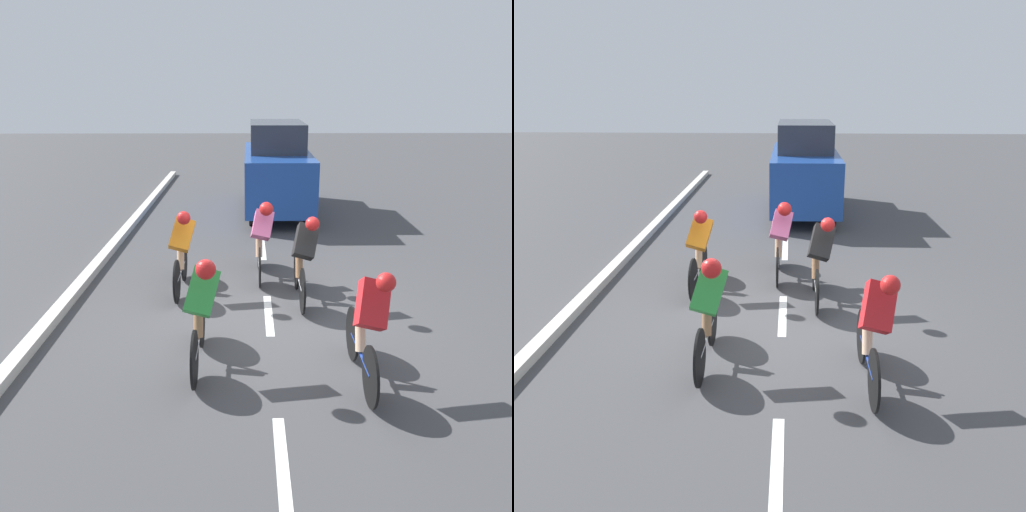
# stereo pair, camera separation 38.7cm
# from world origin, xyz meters

# --- Properties ---
(ground_plane) EXTENTS (60.00, 60.00, 0.00)m
(ground_plane) POSITION_xyz_m (0.00, 0.00, 0.00)
(ground_plane) COLOR #424244
(lane_stripe_near) EXTENTS (0.12, 1.40, 0.01)m
(lane_stripe_near) POSITION_xyz_m (0.00, 3.07, 0.00)
(lane_stripe_near) COLOR white
(lane_stripe_near) RESTS_ON ground
(lane_stripe_mid) EXTENTS (0.12, 1.40, 0.01)m
(lane_stripe_mid) POSITION_xyz_m (0.00, -0.13, 0.00)
(lane_stripe_mid) COLOR white
(lane_stripe_mid) RESTS_ON ground
(lane_stripe_far) EXTENTS (0.12, 1.40, 0.01)m
(lane_stripe_far) POSITION_xyz_m (0.00, -3.33, 0.00)
(lane_stripe_far) COLOR white
(lane_stripe_far) RESTS_ON ground
(curb) EXTENTS (0.20, 24.95, 0.14)m
(curb) POSITION_xyz_m (3.20, -0.13, 0.07)
(curb) COLOR beige
(curb) RESTS_ON ground
(cyclist_green) EXTENTS (0.46, 1.66, 1.50)m
(cyclist_green) POSITION_xyz_m (0.88, 1.35, 0.80)
(cyclist_green) COLOR black
(cyclist_green) RESTS_ON ground
(cyclist_pink) EXTENTS (0.43, 1.65, 1.46)m
(cyclist_pink) POSITION_xyz_m (0.07, -1.65, 0.77)
(cyclist_pink) COLOR black
(cyclist_pink) RESTS_ON ground
(cyclist_black) EXTENTS (0.45, 1.70, 1.47)m
(cyclist_black) POSITION_xyz_m (-0.56, -0.62, 0.76)
(cyclist_black) COLOR black
(cyclist_black) RESTS_ON ground
(cyclist_orange) EXTENTS (0.45, 1.67, 1.46)m
(cyclist_orange) POSITION_xyz_m (1.40, -1.03, 0.76)
(cyclist_orange) COLOR black
(cyclist_orange) RESTS_ON ground
(cyclist_red) EXTENTS (0.44, 1.67, 1.47)m
(cyclist_red) POSITION_xyz_m (-1.05, 1.71, 0.77)
(cyclist_red) COLOR black
(cyclist_red) RESTS_ON ground
(support_car) EXTENTS (1.70, 4.30, 2.39)m
(support_car) POSITION_xyz_m (-0.47, -6.65, 1.18)
(support_car) COLOR black
(support_car) RESTS_ON ground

